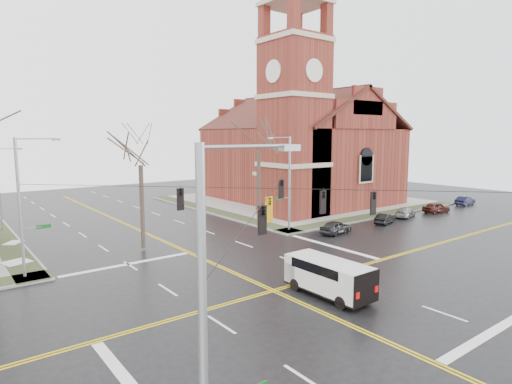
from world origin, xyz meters
TOP-DOWN VIEW (x-y plane):
  - ground at (0.00, 0.00)m, footprint 120.00×120.00m
  - sidewalks at (0.00, 0.00)m, footprint 80.00×80.00m
  - road_markings at (0.00, 0.00)m, footprint 100.00×100.00m
  - church at (24.76, 24.78)m, footprint 24.28×27.48m
  - signal_pole_ne at (11.32, 11.50)m, footprint 2.75×0.22m
  - signal_pole_nw at (-11.32, 11.50)m, footprint 2.75×0.22m
  - signal_pole_sw at (-11.32, -11.50)m, footprint 2.75×0.22m
  - span_wires at (0.00, 0.00)m, footprint 23.02×23.02m
  - traffic_signals at (-0.00, -0.67)m, footprint 8.21×8.26m
  - streetlight_north_a at (-10.65, 28.00)m, footprint 2.30×0.20m
  - cargo_van at (2.05, -2.31)m, footprint 2.20×5.51m
  - parked_car_a at (14.23, 7.93)m, footprint 3.88×1.99m
  - parked_car_b at (21.82, 7.95)m, footprint 3.47×2.01m
  - parked_car_c at (26.80, 8.81)m, footprint 4.07×2.59m
  - parked_car_d at (32.30, 8.22)m, footprint 3.88×2.01m
  - parked_car_e at (40.55, 8.85)m, footprint 3.60×1.36m
  - tree_nw_near at (-2.52, 13.57)m, footprint 4.00×4.00m
  - tree_ne at (9.49, 13.73)m, footprint 4.00×4.00m

SIDE VIEW (x-z plane):
  - ground at x=0.00m, z-range 0.00..0.00m
  - road_markings at x=0.00m, z-range 0.00..0.01m
  - sidewalks at x=0.00m, z-range -0.01..0.16m
  - parked_car_b at x=21.82m, z-range 0.00..1.08m
  - parked_car_c at x=26.80m, z-range 0.00..1.10m
  - parked_car_e at x=40.55m, z-range 0.00..1.17m
  - parked_car_d at x=32.30m, z-range 0.00..1.26m
  - parked_car_a at x=14.23m, z-range 0.00..1.26m
  - cargo_van at x=2.05m, z-range 0.19..2.27m
  - streetlight_north_a at x=-10.65m, z-range 0.47..8.47m
  - signal_pole_ne at x=11.32m, z-range 0.45..9.45m
  - signal_pole_nw at x=-11.32m, z-range 0.45..9.45m
  - signal_pole_sw at x=-11.32m, z-range 0.45..9.45m
  - traffic_signals at x=0.00m, z-range 4.80..6.10m
  - span_wires at x=0.00m, z-range 6.18..6.22m
  - tree_nw_near at x=-2.52m, z-range 2.29..12.42m
  - tree_ne at x=9.49m, z-range 2.55..13.93m
  - church at x=24.76m, z-range -5.32..22.18m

